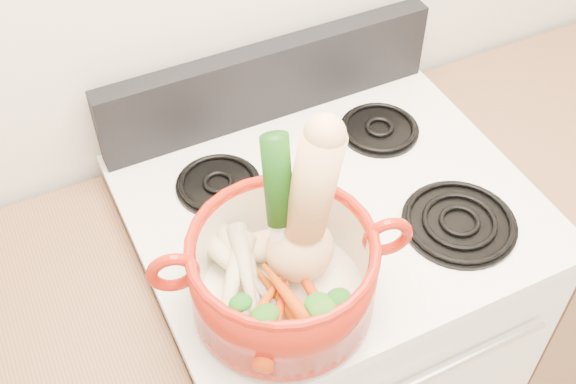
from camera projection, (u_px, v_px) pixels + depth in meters
name	position (u px, v px, depth m)	size (l,w,h in m)	color
stove_body	(324.00, 333.00, 1.80)	(0.76, 0.65, 0.92)	white
cooktop	(333.00, 207.00, 1.45)	(0.78, 0.67, 0.03)	white
control_backsplash	(269.00, 81.00, 1.56)	(0.76, 0.05, 0.18)	black
oven_handle	(415.00, 383.00, 1.36)	(0.02, 0.02, 0.60)	silver
burner_front_left	(282.00, 293.00, 1.28)	(0.22, 0.22, 0.02)	black
burner_front_right	(459.00, 222.00, 1.39)	(0.22, 0.22, 0.02)	black
burner_back_left	(218.00, 183.00, 1.46)	(0.17, 0.17, 0.02)	black
burner_back_right	(379.00, 128.00, 1.58)	(0.17, 0.17, 0.02)	black
dutch_oven	(283.00, 274.00, 1.20)	(0.31, 0.31, 0.15)	#9A180A
pot_handle_left	(173.00, 272.00, 1.14)	(0.09, 0.09, 0.02)	#9A180A
pot_handle_right	(388.00, 237.00, 1.19)	(0.09, 0.09, 0.02)	#9A180A
squash	(300.00, 211.00, 1.15)	(0.13, 0.13, 0.31)	#E5B375
leek	(283.00, 212.00, 1.15)	(0.05, 0.05, 0.30)	silver
ginger	(267.00, 247.00, 1.27)	(0.09, 0.07, 0.05)	#D8BA85
parsnip_0	(246.00, 276.00, 1.23)	(0.05, 0.05, 0.25)	beige
parsnip_1	(252.00, 285.00, 1.21)	(0.04, 0.04, 0.19)	beige
parsnip_2	(237.00, 267.00, 1.22)	(0.05, 0.05, 0.21)	beige
parsnip_3	(232.00, 286.00, 1.19)	(0.04, 0.04, 0.20)	beige
parsnip_4	(237.00, 253.00, 1.23)	(0.04, 0.04, 0.19)	beige
parsnip_5	(247.00, 276.00, 1.19)	(0.04, 0.04, 0.20)	beige
carrot_0	(285.00, 305.00, 1.19)	(0.03, 0.03, 0.17)	#C25F09
carrot_1	(275.00, 324.00, 1.16)	(0.03, 0.03, 0.16)	red
carrot_2	(312.00, 294.00, 1.19)	(0.03, 0.03, 0.16)	#BA3109
carrot_3	(263.00, 305.00, 1.17)	(0.03, 0.03, 0.12)	red
carrot_4	(293.00, 304.00, 1.16)	(0.03, 0.03, 0.17)	#D2480A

